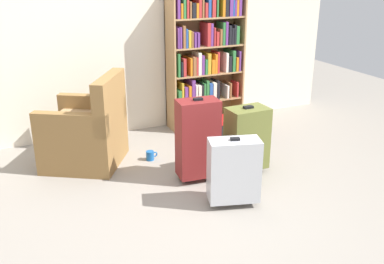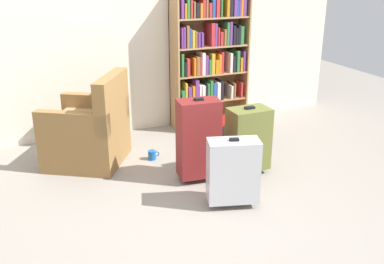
% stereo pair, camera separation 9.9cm
% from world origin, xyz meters
% --- Properties ---
extents(ground_plane, '(9.79, 9.79, 0.00)m').
position_xyz_m(ground_plane, '(0.00, 0.00, 0.00)').
color(ground_plane, gray).
extents(back_wall, '(5.60, 0.10, 2.60)m').
position_xyz_m(back_wall, '(0.00, 2.11, 1.30)').
color(back_wall, beige).
rests_on(back_wall, ground).
extents(bookshelf, '(0.91, 0.30, 1.62)m').
position_xyz_m(bookshelf, '(1.03, 1.90, 0.89)').
color(bookshelf, '#A87F51').
rests_on(bookshelf, ground).
extents(armchair, '(0.96, 0.96, 0.90)m').
position_xyz_m(armchair, '(-0.50, 1.33, 0.32)').
color(armchair, olive).
rests_on(armchair, ground).
extents(mug, '(0.12, 0.08, 0.10)m').
position_xyz_m(mug, '(0.08, 1.15, 0.05)').
color(mug, '#1959A5').
rests_on(mug, ground).
extents(storage_box, '(0.41, 0.27, 0.20)m').
position_xyz_m(storage_box, '(1.17, 1.50, 0.11)').
color(storage_box, black).
rests_on(storage_box, ground).
extents(suitcase_dark_red, '(0.39, 0.25, 0.78)m').
position_xyz_m(suitcase_dark_red, '(0.33, 0.56, 0.41)').
color(suitcase_dark_red, maroon).
rests_on(suitcase_dark_red, ground).
extents(suitcase_olive, '(0.38, 0.26, 0.66)m').
position_xyz_m(suitcase_olive, '(0.83, 0.53, 0.34)').
color(suitcase_olive, brown).
rests_on(suitcase_olive, ground).
extents(suitcase_silver, '(0.45, 0.31, 0.59)m').
position_xyz_m(suitcase_silver, '(0.41, 0.03, 0.31)').
color(suitcase_silver, '#B7BABF').
rests_on(suitcase_silver, ground).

